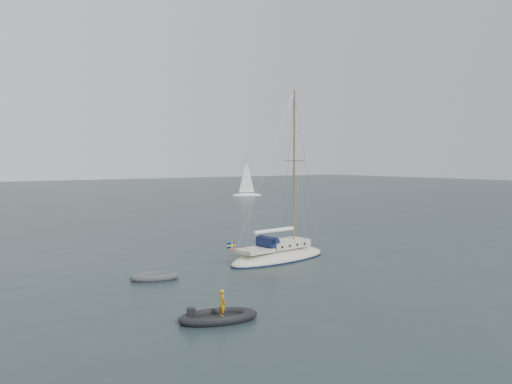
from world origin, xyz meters
TOP-DOWN VIEW (x-y plane):
  - ground at (0.00, 0.00)m, footprint 300.00×300.00m
  - sailboat at (3.22, 1.47)m, footprint 8.44×2.53m
  - dinghy at (-5.88, 1.08)m, footprint 2.74×1.24m
  - rib at (-6.63, -7.20)m, footprint 3.40×1.54m
  - distant_yacht_b at (35.48, 53.52)m, footprint 5.65×3.01m

SIDE VIEW (x-z plane):
  - ground at x=0.00m, z-range 0.00..0.00m
  - dinghy at x=-5.88m, z-range -0.02..0.37m
  - rib at x=-6.63m, z-range -0.46..0.88m
  - sailboat at x=3.22m, z-range -5.10..6.91m
  - distant_yacht_b at x=35.48m, z-range -0.54..6.94m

